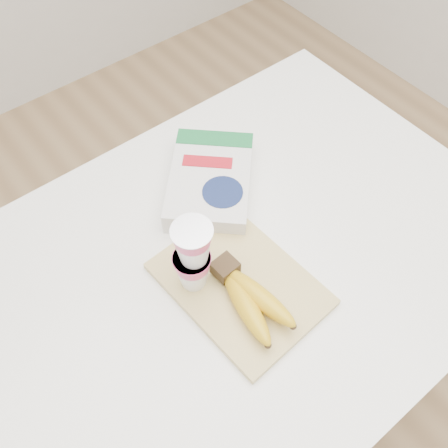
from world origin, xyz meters
The scene contains 6 objects.
room centered at (0.00, 0.00, 1.35)m, with size 4.00×4.00×4.00m.
table centered at (0.00, 0.00, 0.50)m, with size 1.33×0.89×1.00m, color white.
cutting_board centered at (0.00, -0.06, 1.01)m, with size 0.25×0.34×0.02m, color #E1C87B.
bananas centered at (-0.01, -0.11, 1.04)m, with size 0.10×0.21×0.06m.
yogurt_stack centered at (-0.07, 0.00, 1.11)m, with size 0.08×0.08×0.18m.
cereal_box centered at (0.11, 0.19, 1.03)m, with size 0.32×0.32×0.06m.
Camera 1 is at (-0.33, -0.43, 1.92)m, focal length 40.00 mm.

